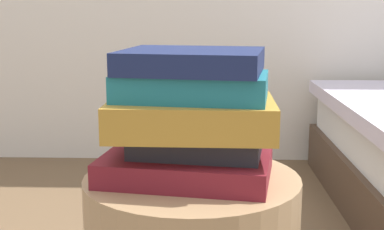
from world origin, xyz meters
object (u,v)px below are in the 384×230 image
object	(u,v)px
book_ochre	(193,116)
book_teal	(194,86)
book_charcoal	(198,142)
book_navy	(194,61)
book_maroon	(187,166)

from	to	relation	value
book_ochre	book_teal	world-z (taller)	book_teal
book_charcoal	book_ochre	size ratio (longest dim) A/B	0.79
book_ochre	book_navy	xyz separation A→B (m)	(0.00, 0.02, 0.09)
book_ochre	book_teal	bearing A→B (deg)	72.77
book_maroon	book_charcoal	size ratio (longest dim) A/B	1.30
book_teal	book_navy	xyz separation A→B (m)	(0.00, 0.02, 0.04)
book_maroon	book_navy	size ratio (longest dim) A/B	1.22
book_teal	book_navy	world-z (taller)	book_navy
book_ochre	book_navy	bearing A→B (deg)	86.62
book_maroon	book_ochre	size ratio (longest dim) A/B	1.03
book_teal	book_charcoal	bearing A→B (deg)	70.86
book_charcoal	book_navy	xyz separation A→B (m)	(-0.01, 0.00, 0.14)
book_maroon	book_navy	bearing A→B (deg)	54.29
book_teal	book_navy	size ratio (longest dim) A/B	1.07
book_ochre	book_navy	world-z (taller)	book_navy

